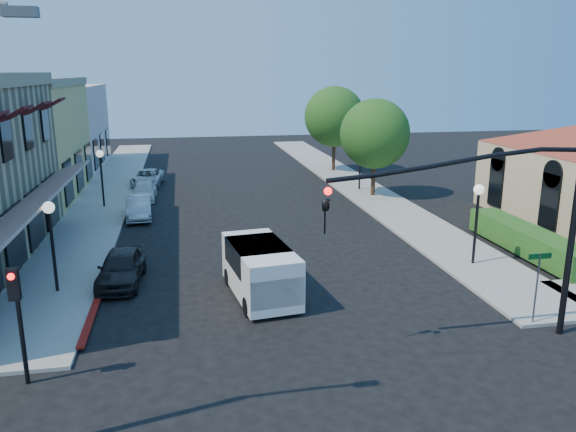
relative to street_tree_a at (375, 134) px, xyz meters
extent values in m
plane|color=black|center=(-8.80, -22.00, -4.19)|extent=(120.00, 120.00, 0.00)
cube|color=gray|center=(-17.55, 5.00, -4.13)|extent=(3.50, 50.00, 0.12)
cube|color=gray|center=(-0.05, 5.00, -4.13)|extent=(3.50, 50.00, 0.12)
cube|color=maroon|center=(-15.70, -14.00, -4.19)|extent=(0.25, 10.00, 0.06)
cube|color=#561416|center=(-18.40, -11.00, -1.14)|extent=(1.75, 17.00, 0.67)
cube|color=#430D11|center=(-18.75, -11.20, 2.36)|extent=(1.02, 1.50, 0.60)
cube|color=#430D11|center=(-18.75, -7.80, 2.36)|extent=(1.02, 1.50, 0.60)
cube|color=#430D11|center=(-18.75, -4.40, 2.36)|extent=(1.02, 1.50, 0.60)
cube|color=black|center=(-19.25, -11.70, -2.59)|extent=(0.12, 2.60, 2.60)
cube|color=black|center=(-19.25, -8.30, -2.59)|extent=(0.12, 2.60, 2.60)
cube|color=black|center=(-19.25, -4.90, -2.59)|extent=(0.12, 2.60, 2.60)
cube|color=beige|center=(-24.30, 16.00, -0.69)|extent=(10.00, 12.00, 7.00)
cube|color=black|center=(5.65, -10.50, -2.39)|extent=(0.12, 1.40, 2.80)
cube|color=black|center=(5.65, -5.50, -2.39)|extent=(0.12, 1.40, 2.80)
cube|color=#235117|center=(2.90, -13.00, -4.19)|extent=(1.40, 8.00, 1.10)
cylinder|color=#362015|center=(0.00, 0.00, -3.14)|extent=(0.28, 0.28, 2.10)
sphere|color=#235117|center=(0.00, 0.00, 0.01)|extent=(4.56, 4.56, 4.56)
cylinder|color=#362015|center=(0.00, 10.00, -3.06)|extent=(0.28, 0.28, 2.27)
sphere|color=#235117|center=(0.00, 10.00, 0.36)|extent=(4.94, 4.94, 4.94)
cylinder|color=black|center=(-0.80, -20.50, -1.19)|extent=(0.20, 0.20, 6.00)
cylinder|color=black|center=(-4.70, -20.50, 1.41)|extent=(7.80, 0.14, 0.14)
imported|color=black|center=(-8.60, -20.50, 0.51)|extent=(0.20, 0.16, 1.00)
sphere|color=#FF0C0C|center=(-8.60, -20.68, 0.81)|extent=(0.22, 0.22, 0.22)
cylinder|color=black|center=(-16.80, -20.50, -2.69)|extent=(0.12, 0.12, 3.00)
cube|color=black|center=(-16.80, -20.65, -1.29)|extent=(0.28, 0.22, 0.85)
sphere|color=#FF0C0C|center=(-16.80, -20.77, -1.04)|extent=(0.18, 0.18, 0.18)
cube|color=#595B5E|center=(-15.10, -24.00, 4.96)|extent=(0.60, 0.25, 0.18)
cylinder|color=#595B5E|center=(-1.30, -19.80, -2.94)|extent=(0.06, 0.06, 2.50)
cube|color=#0C591E|center=(-1.30, -19.80, -1.79)|extent=(0.80, 0.04, 0.18)
cylinder|color=black|center=(-17.30, -14.00, -2.59)|extent=(0.12, 0.12, 3.20)
sphere|color=white|center=(-17.30, -14.00, -0.84)|extent=(0.44, 0.44, 0.44)
cylinder|color=black|center=(-17.30, 0.00, -2.59)|extent=(0.12, 0.12, 3.20)
sphere|color=white|center=(-17.30, 0.00, -0.84)|extent=(0.44, 0.44, 0.44)
cylinder|color=black|center=(-0.30, -14.00, -2.59)|extent=(0.12, 0.12, 3.20)
sphere|color=white|center=(-0.30, -14.00, -0.84)|extent=(0.44, 0.44, 0.44)
cylinder|color=black|center=(-0.30, 2.00, -2.59)|extent=(0.12, 0.12, 3.20)
sphere|color=white|center=(-0.30, 2.00, -0.84)|extent=(0.44, 0.44, 0.44)
cube|color=white|center=(-9.80, -15.71, -3.13)|extent=(2.49, 4.67, 1.82)
cube|color=white|center=(-9.55, -17.61, -3.23)|extent=(1.94, 0.85, 1.01)
cube|color=black|center=(-9.60, -17.26, -2.73)|extent=(1.72, 0.32, 0.91)
cube|color=black|center=(-9.84, -15.40, -2.67)|extent=(2.27, 2.87, 0.91)
cylinder|color=black|center=(-10.46, -17.32, -3.86)|extent=(0.34, 0.70, 0.67)
cylinder|color=black|center=(-10.85, -14.31, -3.86)|extent=(0.34, 0.70, 0.67)
cylinder|color=black|center=(-8.75, -17.10, -3.86)|extent=(0.34, 0.70, 0.67)
cylinder|color=black|center=(-9.14, -14.09, -3.86)|extent=(0.34, 0.70, 0.67)
imported|color=black|center=(-15.00, -13.37, -3.52)|extent=(1.88, 4.06, 1.35)
imported|color=#AFB2B4|center=(-15.00, -3.00, -3.56)|extent=(1.56, 3.92, 1.27)
imported|color=silver|center=(-15.00, 1.87, -3.65)|extent=(1.61, 3.77, 1.08)
imported|color=silver|center=(-15.00, 6.61, -3.60)|extent=(2.45, 4.47, 1.19)
camera|label=1|loc=(-12.43, -35.07, 3.94)|focal=35.00mm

